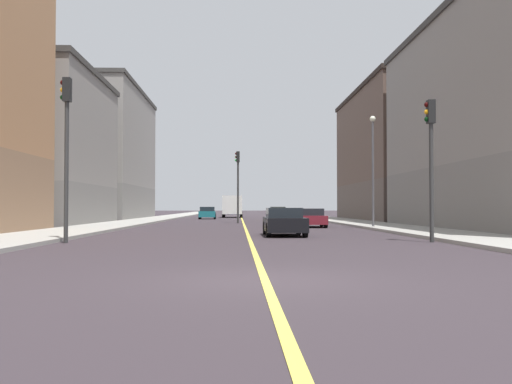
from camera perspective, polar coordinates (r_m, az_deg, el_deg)
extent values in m
plane|color=#332B30|center=(10.61, 0.88, -8.83)|extent=(400.00, 400.00, 0.00)
cube|color=#9E9B93|center=(60.31, 7.42, -2.71)|extent=(3.85, 168.00, 0.15)
cube|color=#9E9B93|center=(60.16, -10.24, -2.70)|extent=(3.85, 168.00, 0.15)
cube|color=#E5D14C|center=(59.52, -1.40, -2.80)|extent=(0.16, 154.00, 0.01)
cube|color=brown|center=(57.84, 14.89, -0.97)|extent=(10.04, 21.17, 3.69)
cube|color=brown|center=(58.23, 14.85, 5.18)|extent=(10.04, 21.17, 8.79)
cube|color=#2B221D|center=(58.94, 14.82, 9.63)|extent=(10.34, 21.47, 0.40)
cube|color=slate|center=(46.01, -21.82, -1.21)|extent=(10.04, 14.64, 3.01)
cube|color=gray|center=(46.37, -21.75, 5.70)|extent=(10.04, 14.64, 8.15)
cube|color=#3B3937|center=(47.09, -21.70, 10.87)|extent=(10.34, 14.94, 0.40)
cube|color=slate|center=(65.23, -15.80, -1.06)|extent=(10.04, 20.80, 3.61)
cube|color=gray|center=(65.64, -15.76, 5.03)|extent=(10.04, 20.80, 10.31)
cube|color=#3B3937|center=(66.46, -15.72, 9.62)|extent=(10.34, 21.10, 0.40)
cylinder|color=#2D2D2D|center=(22.66, 17.23, 0.90)|extent=(0.16, 0.16, 4.56)
cube|color=black|center=(22.94, 17.18, 7.72)|extent=(0.28, 0.32, 0.90)
sphere|color=#320404|center=(22.93, 16.79, 8.41)|extent=(0.20, 0.20, 0.20)
sphere|color=orange|center=(22.88, 16.80, 7.72)|extent=(0.20, 0.20, 0.20)
sphere|color=black|center=(22.84, 16.80, 7.02)|extent=(0.20, 0.20, 0.20)
cylinder|color=#2D2D2D|center=(22.37, -18.54, 1.90)|extent=(0.16, 0.16, 5.31)
cube|color=black|center=(22.76, -18.47, 9.73)|extent=(0.28, 0.32, 0.90)
sphere|color=#320404|center=(22.86, -18.85, 10.37)|extent=(0.20, 0.20, 0.20)
sphere|color=orange|center=(22.81, -18.86, 9.68)|extent=(0.20, 0.20, 0.20)
sphere|color=black|center=(22.75, -18.87, 8.99)|extent=(0.20, 0.20, 0.20)
cylinder|color=#2D2D2D|center=(47.29, -1.82, -0.06)|extent=(0.16, 0.16, 5.09)
cube|color=black|center=(47.46, -1.82, 3.55)|extent=(0.28, 0.32, 0.90)
sphere|color=#320404|center=(47.49, -2.02, 3.88)|extent=(0.20, 0.20, 0.20)
sphere|color=#352204|center=(47.46, -2.02, 3.54)|extent=(0.20, 0.20, 0.20)
sphere|color=green|center=(47.44, -2.02, 3.21)|extent=(0.20, 0.20, 0.20)
cylinder|color=#4C4C51|center=(35.92, 11.68, 1.82)|extent=(0.14, 0.14, 6.54)
sphere|color=#EAEACC|center=(36.28, 11.65, 7.23)|extent=(0.36, 0.36, 0.36)
cube|color=black|center=(26.58, 2.86, -3.26)|extent=(1.82, 4.21, 0.64)
cube|color=black|center=(26.74, 2.82, -2.08)|extent=(1.59, 2.04, 0.45)
cylinder|color=black|center=(27.83, 0.94, -3.64)|extent=(0.22, 0.64, 0.64)
cylinder|color=black|center=(27.96, 4.30, -3.62)|extent=(0.22, 0.64, 0.64)
cylinder|color=black|center=(25.23, 1.26, -3.86)|extent=(0.22, 0.64, 0.64)
cylinder|color=black|center=(25.38, 4.96, -3.84)|extent=(0.22, 0.64, 0.64)
cube|color=maroon|center=(38.01, 5.55, -2.78)|extent=(2.03, 4.18, 0.57)
cube|color=black|center=(38.15, 5.52, -2.01)|extent=(1.70, 1.83, 0.46)
cylinder|color=black|center=(39.22, 4.16, -3.01)|extent=(0.25, 0.65, 0.64)
cylinder|color=black|center=(39.36, 6.61, -3.00)|extent=(0.25, 0.65, 0.64)
cylinder|color=black|center=(36.68, 4.40, -3.12)|extent=(0.25, 0.65, 0.64)
cylinder|color=black|center=(36.83, 7.03, -3.11)|extent=(0.25, 0.65, 0.64)
cube|color=gold|center=(60.19, 2.20, -2.26)|extent=(1.95, 4.22, 0.69)
cube|color=black|center=(60.10, 2.20, -1.72)|extent=(1.65, 1.84, 0.46)
cylinder|color=black|center=(61.46, 1.39, -2.47)|extent=(0.24, 0.65, 0.64)
cylinder|color=black|center=(61.52, 2.92, -2.47)|extent=(0.24, 0.65, 0.64)
cylinder|color=black|center=(58.88, 1.44, -2.51)|extent=(0.24, 0.65, 0.64)
cylinder|color=black|center=(58.94, 3.04, -2.51)|extent=(0.24, 0.65, 0.64)
cube|color=#196670|center=(63.94, -4.91, -2.22)|extent=(1.93, 4.12, 0.66)
cube|color=black|center=(63.88, -4.91, -1.71)|extent=(1.66, 2.05, 0.48)
cylinder|color=black|center=(65.23, -5.61, -2.41)|extent=(0.23, 0.64, 0.64)
cylinder|color=black|center=(65.18, -4.14, -2.41)|extent=(0.23, 0.64, 0.64)
cylinder|color=black|center=(62.71, -5.71, -2.45)|extent=(0.23, 0.64, 0.64)
cylinder|color=black|center=(62.66, -4.18, -2.45)|extent=(0.23, 0.64, 0.64)
cube|color=navy|center=(75.74, -2.37, -1.58)|extent=(2.45, 2.03, 1.81)
cube|color=silver|center=(71.90, -2.39, -1.31)|extent=(2.45, 4.78, 2.31)
cylinder|color=black|center=(75.40, -3.23, -2.19)|extent=(0.30, 0.90, 0.90)
cylinder|color=black|center=(75.38, -1.51, -2.20)|extent=(0.30, 0.90, 0.90)
cylinder|color=black|center=(70.91, -3.31, -2.24)|extent=(0.30, 0.90, 0.90)
cylinder|color=black|center=(70.89, -1.49, -2.24)|extent=(0.30, 0.90, 0.90)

